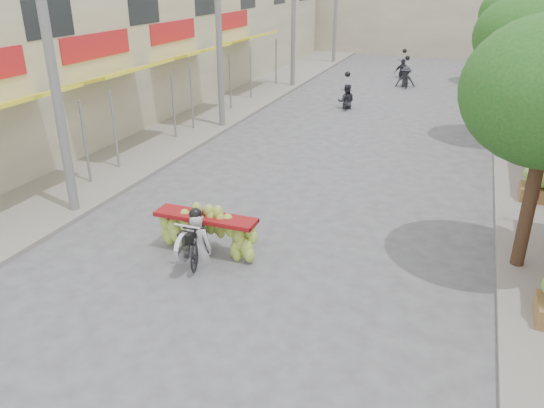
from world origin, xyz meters
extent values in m
plane|color=#59595E|center=(0.00, 0.00, 0.00)|extent=(120.00, 120.00, 0.00)
cube|color=gray|center=(-7.00, 15.00, 0.06)|extent=(4.00, 60.00, 0.12)
cube|color=#B8B092|center=(-12.00, 14.00, 3.00)|extent=(8.00, 40.00, 6.00)
cube|color=yellow|center=(-7.12, 3.00, 2.75)|extent=(1.77, 4.00, 0.53)
cylinder|color=slate|center=(-6.30, 4.80, 1.27)|extent=(0.08, 0.08, 2.55)
cube|color=yellow|center=(-7.12, 8.00, 2.75)|extent=(1.77, 4.00, 0.53)
cylinder|color=slate|center=(-6.30, 6.20, 1.27)|extent=(0.08, 0.08, 2.55)
cylinder|color=slate|center=(-6.30, 9.80, 1.27)|extent=(0.08, 0.08, 2.55)
cube|color=red|center=(-8.00, 8.00, 3.60)|extent=(0.10, 3.50, 0.80)
cube|color=yellow|center=(-7.12, 13.00, 2.75)|extent=(1.77, 4.00, 0.53)
cylinder|color=slate|center=(-6.30, 11.20, 1.27)|extent=(0.08, 0.08, 2.55)
cylinder|color=slate|center=(-6.30, 14.80, 1.27)|extent=(0.08, 0.08, 2.55)
cube|color=red|center=(-8.00, 13.00, 3.60)|extent=(0.10, 3.50, 0.80)
cube|color=yellow|center=(-7.12, 19.00, 2.75)|extent=(1.77, 4.00, 0.53)
cylinder|color=slate|center=(-6.30, 17.20, 1.27)|extent=(0.08, 0.08, 2.55)
cylinder|color=slate|center=(-6.30, 20.80, 1.27)|extent=(0.08, 0.08, 2.55)
cube|color=red|center=(-8.00, 19.00, 3.60)|extent=(0.10, 3.50, 0.80)
cube|color=#1E2328|center=(-8.02, 6.00, 4.60)|extent=(0.08, 2.00, 1.10)
cube|color=#1E2328|center=(-8.02, 11.00, 4.60)|extent=(0.08, 2.00, 1.10)
cube|color=#1E2328|center=(-8.02, 16.00, 4.60)|extent=(0.08, 2.00, 1.10)
cylinder|color=slate|center=(6.30, 11.90, 1.27)|extent=(0.08, 0.08, 2.55)
cylinder|color=slate|center=(6.30, 14.10, 1.27)|extent=(0.08, 0.08, 2.55)
cylinder|color=slate|center=(6.30, 17.90, 1.27)|extent=(0.08, 0.08, 2.55)
cylinder|color=slate|center=(6.30, 20.10, 1.27)|extent=(0.08, 0.08, 2.55)
cylinder|color=slate|center=(6.30, 23.90, 1.27)|extent=(0.08, 0.08, 2.55)
cube|color=#B8B092|center=(0.00, 38.00, 3.50)|extent=(20.00, 6.00, 7.00)
cylinder|color=slate|center=(-5.40, 3.00, 4.00)|extent=(0.24, 0.24, 8.00)
cylinder|color=slate|center=(-5.40, 12.00, 4.00)|extent=(0.24, 0.24, 8.00)
cylinder|color=slate|center=(-5.40, 21.00, 4.00)|extent=(0.24, 0.24, 8.00)
cylinder|color=slate|center=(-5.40, 30.00, 4.00)|extent=(0.24, 0.24, 8.00)
cylinder|color=#3A2719|center=(5.40, 4.00, 1.60)|extent=(0.28, 0.28, 3.20)
cylinder|color=#3A2719|center=(5.40, 14.00, 1.60)|extent=(0.28, 0.28, 3.20)
ellipsoid|color=#23551A|center=(5.40, 14.00, 3.80)|extent=(3.40, 3.40, 2.90)
cylinder|color=#3A2719|center=(5.40, 26.00, 1.60)|extent=(0.28, 0.28, 3.20)
ellipsoid|color=#23551A|center=(5.40, 26.00, 3.80)|extent=(3.40, 3.40, 2.90)
cube|color=brown|center=(6.20, 8.00, 0.37)|extent=(1.20, 0.80, 0.50)
cube|color=brown|center=(6.20, 16.00, 0.37)|extent=(1.20, 0.80, 0.50)
ellipsoid|color=#6EA03C|center=(6.20, 16.00, 0.95)|extent=(1.20, 0.88, 0.66)
imported|color=black|center=(-1.14, 1.95, 0.51)|extent=(0.96, 1.81, 1.03)
cylinder|color=silver|center=(-1.14, 1.30, 0.62)|extent=(0.10, 0.66, 0.66)
cube|color=black|center=(-1.14, 1.40, 0.80)|extent=(0.28, 0.22, 0.22)
cylinder|color=silver|center=(-1.14, 1.50, 1.02)|extent=(0.60, 0.05, 0.05)
cube|color=maroon|center=(-1.14, 2.30, 0.88)|extent=(2.35, 0.55, 0.10)
imported|color=silver|center=(-1.14, 1.90, 1.17)|extent=(0.63, 0.46, 1.74)
sphere|color=black|center=(-1.14, 1.87, 2.01)|extent=(0.28, 0.28, 0.28)
imported|color=white|center=(6.14, 14.75, 0.98)|extent=(0.98, 0.89, 1.72)
imported|color=black|center=(-1.44, 17.08, 0.40)|extent=(0.80, 1.50, 0.80)
imported|color=#2A2932|center=(-1.44, 17.08, 1.12)|extent=(0.87, 0.63, 1.65)
sphere|color=black|center=(-1.44, 17.08, 1.58)|extent=(0.26, 0.26, 0.26)
imported|color=black|center=(0.46, 23.18, 0.51)|extent=(0.91, 1.79, 1.01)
imported|color=#2A2932|center=(0.46, 23.18, 1.12)|extent=(1.16, 0.80, 1.65)
sphere|color=black|center=(0.46, 23.18, 1.58)|extent=(0.26, 0.26, 0.26)
imported|color=black|center=(-0.08, 25.97, 0.50)|extent=(1.00, 1.86, 0.99)
imported|color=#2A2932|center=(-0.08, 25.97, 1.12)|extent=(1.06, 0.73, 1.65)
sphere|color=black|center=(-0.08, 25.97, 1.58)|extent=(0.26, 0.26, 0.26)
camera|label=1|loc=(3.97, -7.11, 5.84)|focal=35.00mm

